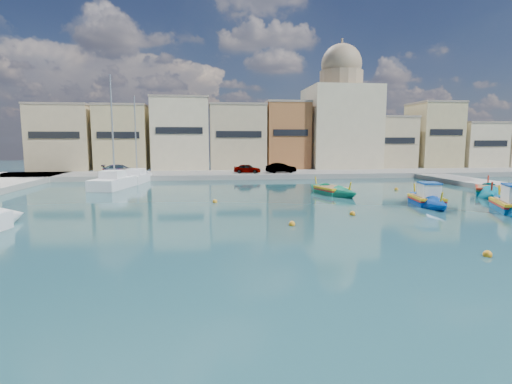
{
  "coord_description": "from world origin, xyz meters",
  "views": [
    {
      "loc": [
        -10.11,
        -19.57,
        4.76
      ],
      "look_at": [
        -7.01,
        6.0,
        1.4
      ],
      "focal_mm": 28.0,
      "sensor_mm": 36.0,
      "label": 1
    }
  ],
  "objects_px": {
    "church_block": "(340,116)",
    "yacht_midnorth": "(121,182)",
    "luzzu_cyan_mid": "(489,192)",
    "luzzu_green": "(332,191)",
    "yacht_north": "(141,178)",
    "luzzu_blue_cabin": "(427,200)"
  },
  "relations": [
    {
      "from": "luzzu_blue_cabin",
      "to": "luzzu_cyan_mid",
      "type": "relative_size",
      "value": 0.91
    },
    {
      "from": "luzzu_cyan_mid",
      "to": "yacht_north",
      "type": "height_order",
      "value": "yacht_north"
    },
    {
      "from": "luzzu_cyan_mid",
      "to": "luzzu_green",
      "type": "relative_size",
      "value": 1.11
    },
    {
      "from": "church_block",
      "to": "luzzu_blue_cabin",
      "type": "relative_size",
      "value": 2.53
    },
    {
      "from": "church_block",
      "to": "luzzu_green",
      "type": "bearing_deg",
      "value": -109.84
    },
    {
      "from": "yacht_midnorth",
      "to": "luzzu_green",
      "type": "bearing_deg",
      "value": -22.92
    },
    {
      "from": "luzzu_blue_cabin",
      "to": "luzzu_cyan_mid",
      "type": "distance_m",
      "value": 9.43
    },
    {
      "from": "church_block",
      "to": "luzzu_cyan_mid",
      "type": "height_order",
      "value": "church_block"
    },
    {
      "from": "yacht_north",
      "to": "luzzu_blue_cabin",
      "type": "bearing_deg",
      "value": -40.35
    },
    {
      "from": "church_block",
      "to": "yacht_midnorth",
      "type": "height_order",
      "value": "church_block"
    },
    {
      "from": "luzzu_cyan_mid",
      "to": "yacht_midnorth",
      "type": "bearing_deg",
      "value": 162.6
    },
    {
      "from": "yacht_north",
      "to": "yacht_midnorth",
      "type": "relative_size",
      "value": 0.87
    },
    {
      "from": "church_block",
      "to": "luzzu_cyan_mid",
      "type": "distance_m",
      "value": 29.22
    },
    {
      "from": "luzzu_blue_cabin",
      "to": "yacht_north",
      "type": "relative_size",
      "value": 0.73
    },
    {
      "from": "yacht_north",
      "to": "yacht_midnorth",
      "type": "bearing_deg",
      "value": -101.87
    },
    {
      "from": "luzzu_blue_cabin",
      "to": "luzzu_green",
      "type": "xyz_separation_m",
      "value": [
        -5.21,
        6.47,
        -0.07
      ]
    },
    {
      "from": "luzzu_green",
      "to": "yacht_midnorth",
      "type": "height_order",
      "value": "yacht_midnorth"
    },
    {
      "from": "luzzu_cyan_mid",
      "to": "church_block",
      "type": "bearing_deg",
      "value": 98.83
    },
    {
      "from": "church_block",
      "to": "yacht_north",
      "type": "height_order",
      "value": "church_block"
    },
    {
      "from": "yacht_north",
      "to": "luzzu_green",
      "type": "bearing_deg",
      "value": -36.5
    },
    {
      "from": "luzzu_cyan_mid",
      "to": "luzzu_green",
      "type": "height_order",
      "value": "luzzu_cyan_mid"
    },
    {
      "from": "luzzu_blue_cabin",
      "to": "luzzu_green",
      "type": "relative_size",
      "value": 1.01
    }
  ]
}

